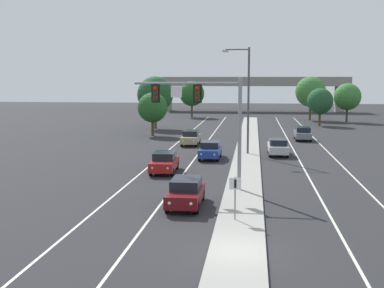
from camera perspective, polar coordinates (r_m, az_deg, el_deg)
ground_plane at (r=21.41m, az=5.16°, el=-12.34°), size 260.00×260.00×0.00m
median_island at (r=38.81m, az=6.06°, el=-3.24°), size 2.40×110.00×0.15m
lane_stripe_oncoming_center at (r=46.03m, az=0.36°, el=-1.60°), size 0.14×100.00×0.01m
lane_stripe_receding_center at (r=45.90m, az=12.10°, el=-1.79°), size 0.14×100.00×0.01m
edge_stripe_left at (r=46.52m, az=-3.68°, el=-1.52°), size 0.14×100.00×0.01m
edge_stripe_right at (r=46.32m, az=16.17°, el=-1.84°), size 0.14×100.00×0.01m
overhead_signal_mast at (r=32.04m, az=1.56°, el=4.00°), size 6.91×0.44×7.20m
median_sign_post at (r=25.41m, az=4.94°, el=-5.43°), size 0.60×0.10×2.20m
street_lamp_median at (r=47.70m, az=6.18°, el=5.66°), size 2.58×0.28×10.00m
car_oncoming_darkred at (r=28.66m, az=-0.71°, el=-5.50°), size 1.82×4.47×1.58m
car_oncoming_red at (r=38.99m, az=-3.16°, el=-2.05°), size 1.92×4.51×1.58m
car_oncoming_blue at (r=45.60m, az=2.09°, el=-0.66°), size 1.85×4.48×1.58m
car_oncoming_tan at (r=55.04m, az=-0.14°, el=0.74°), size 1.86×4.49×1.58m
car_receding_silver at (r=48.34m, az=9.74°, el=-0.30°), size 1.87×4.49×1.58m
car_receding_grey at (r=60.76m, az=12.48°, el=1.20°), size 1.85×4.48×1.58m
overpass_bridge at (r=113.32m, az=6.80°, el=6.64°), size 42.40×6.40×7.65m
tree_far_right_b at (r=88.06m, az=17.27°, el=5.16°), size 4.50×4.50×6.51m
tree_far_right_a at (r=80.13m, az=14.37°, el=4.74°), size 4.03×4.03×5.83m
tree_far_left_c at (r=63.97m, az=-4.52°, el=4.14°), size 3.80×3.80×5.50m
tree_far_right_c at (r=90.30m, az=13.35°, el=5.82°), size 5.30×5.30×7.66m
tree_far_left_a at (r=94.79m, az=-0.02°, el=5.76°), size 4.73×4.73×6.85m
tree_far_left_b at (r=73.14m, az=-4.20°, el=5.64°), size 5.26×5.26×7.61m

